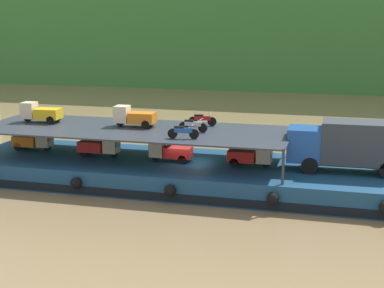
{
  "coord_description": "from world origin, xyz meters",
  "views": [
    {
      "loc": [
        9.51,
        -34.87,
        10.7
      ],
      "look_at": [
        0.18,
        0.0,
        2.7
      ],
      "focal_mm": 54.13,
      "sensor_mm": 36.0,
      "label": 1
    }
  ],
  "objects_px": {
    "mini_truck_upper_stern": "(40,112)",
    "motorcycle_upper_stbd": "(202,119)",
    "mini_truck_lower_stern": "(34,140)",
    "mini_truck_lower_mid": "(170,151)",
    "motorcycle_upper_centre": "(193,125)",
    "covered_lorry": "(349,144)",
    "mini_truck_upper_mid": "(134,117)",
    "cargo_barge": "(189,173)",
    "mini_truck_lower_aft": "(100,146)",
    "mini_truck_lower_fore": "(251,155)",
    "motorcycle_upper_port": "(183,132)"
  },
  "relations": [
    {
      "from": "mini_truck_lower_stern",
      "to": "mini_truck_lower_mid",
      "type": "relative_size",
      "value": 1.01
    },
    {
      "from": "mini_truck_upper_mid",
      "to": "motorcycle_upper_stbd",
      "type": "relative_size",
      "value": 1.46
    },
    {
      "from": "motorcycle_upper_port",
      "to": "mini_truck_lower_fore",
      "type": "bearing_deg",
      "value": 30.5
    },
    {
      "from": "mini_truck_lower_fore",
      "to": "motorcycle_upper_stbd",
      "type": "bearing_deg",
      "value": 149.92
    },
    {
      "from": "mini_truck_lower_fore",
      "to": "motorcycle_upper_port",
      "type": "distance_m",
      "value": 4.72
    },
    {
      "from": "covered_lorry",
      "to": "mini_truck_upper_stern",
      "type": "height_order",
      "value": "mini_truck_upper_stern"
    },
    {
      "from": "mini_truck_lower_stern",
      "to": "mini_truck_upper_stern",
      "type": "bearing_deg",
      "value": -5.34
    },
    {
      "from": "motorcycle_upper_port",
      "to": "mini_truck_upper_mid",
      "type": "bearing_deg",
      "value": 145.82
    },
    {
      "from": "motorcycle_upper_stbd",
      "to": "covered_lorry",
      "type": "bearing_deg",
      "value": -12.01
    },
    {
      "from": "mini_truck_lower_mid",
      "to": "motorcycle_upper_stbd",
      "type": "distance_m",
      "value": 3.25
    },
    {
      "from": "covered_lorry",
      "to": "mini_truck_upper_mid",
      "type": "xyz_separation_m",
      "value": [
        -13.84,
        0.51,
        1.0
      ]
    },
    {
      "from": "covered_lorry",
      "to": "mini_truck_upper_mid",
      "type": "distance_m",
      "value": 13.88
    },
    {
      "from": "mini_truck_lower_stern",
      "to": "motorcycle_upper_port",
      "type": "relative_size",
      "value": 1.46
    },
    {
      "from": "mini_truck_upper_mid",
      "to": "motorcycle_upper_centre",
      "type": "xyz_separation_m",
      "value": [
        4.2,
        -0.65,
        -0.26
      ]
    },
    {
      "from": "mini_truck_lower_mid",
      "to": "motorcycle_upper_port",
      "type": "height_order",
      "value": "motorcycle_upper_port"
    },
    {
      "from": "mini_truck_lower_aft",
      "to": "mini_truck_lower_fore",
      "type": "relative_size",
      "value": 1.0
    },
    {
      "from": "motorcycle_upper_port",
      "to": "motorcycle_upper_centre",
      "type": "relative_size",
      "value": 1.0
    },
    {
      "from": "mini_truck_lower_stern",
      "to": "motorcycle_upper_centre",
      "type": "height_order",
      "value": "motorcycle_upper_centre"
    },
    {
      "from": "mini_truck_lower_stern",
      "to": "motorcycle_upper_centre",
      "type": "bearing_deg",
      "value": -2.85
    },
    {
      "from": "covered_lorry",
      "to": "mini_truck_lower_fore",
      "type": "bearing_deg",
      "value": -179.02
    },
    {
      "from": "motorcycle_upper_stbd",
      "to": "mini_truck_upper_stern",
      "type": "bearing_deg",
      "value": -171.51
    },
    {
      "from": "mini_truck_upper_mid",
      "to": "mini_truck_lower_stern",
      "type": "bearing_deg",
      "value": -179.51
    },
    {
      "from": "cargo_barge",
      "to": "motorcycle_upper_port",
      "type": "xyz_separation_m",
      "value": [
        0.2,
        -2.15,
        3.18
      ]
    },
    {
      "from": "mini_truck_lower_fore",
      "to": "motorcycle_upper_centre",
      "type": "xyz_separation_m",
      "value": [
        -3.75,
        -0.04,
        1.74
      ]
    },
    {
      "from": "mini_truck_upper_stern",
      "to": "mini_truck_upper_mid",
      "type": "relative_size",
      "value": 1.01
    },
    {
      "from": "covered_lorry",
      "to": "mini_truck_lower_aft",
      "type": "height_order",
      "value": "covered_lorry"
    },
    {
      "from": "covered_lorry",
      "to": "mini_truck_lower_stern",
      "type": "relative_size",
      "value": 2.85
    },
    {
      "from": "mini_truck_lower_stern",
      "to": "mini_truck_lower_aft",
      "type": "height_order",
      "value": "same"
    },
    {
      "from": "cargo_barge",
      "to": "motorcycle_upper_centre",
      "type": "xyz_separation_m",
      "value": [
        0.23,
        0.03,
        3.18
      ]
    },
    {
      "from": "cargo_barge",
      "to": "motorcycle_upper_centre",
      "type": "distance_m",
      "value": 3.19
    },
    {
      "from": "mini_truck_lower_fore",
      "to": "motorcycle_upper_centre",
      "type": "relative_size",
      "value": 1.45
    },
    {
      "from": "cargo_barge",
      "to": "mini_truck_lower_aft",
      "type": "distance_m",
      "value": 6.43
    },
    {
      "from": "mini_truck_lower_mid",
      "to": "covered_lorry",
      "type": "bearing_deg",
      "value": 1.13
    },
    {
      "from": "cargo_barge",
      "to": "mini_truck_lower_stern",
      "type": "height_order",
      "value": "mini_truck_lower_stern"
    },
    {
      "from": "cargo_barge",
      "to": "covered_lorry",
      "type": "xyz_separation_m",
      "value": [
        9.86,
        0.17,
        2.44
      ]
    },
    {
      "from": "mini_truck_upper_stern",
      "to": "cargo_barge",
      "type": "bearing_deg",
      "value": -2.92
    },
    {
      "from": "mini_truck_lower_stern",
      "to": "mini_truck_lower_mid",
      "type": "height_order",
      "value": "same"
    },
    {
      "from": "mini_truck_upper_stern",
      "to": "motorcycle_upper_stbd",
      "type": "relative_size",
      "value": 1.47
    },
    {
      "from": "cargo_barge",
      "to": "mini_truck_lower_aft",
      "type": "height_order",
      "value": "mini_truck_lower_aft"
    },
    {
      "from": "mini_truck_lower_aft",
      "to": "mini_truck_upper_mid",
      "type": "relative_size",
      "value": 0.99
    },
    {
      "from": "mini_truck_lower_mid",
      "to": "motorcycle_upper_port",
      "type": "xyz_separation_m",
      "value": [
        1.48,
        -2.11,
        1.74
      ]
    },
    {
      "from": "mini_truck_lower_aft",
      "to": "motorcycle_upper_centre",
      "type": "xyz_separation_m",
      "value": [
        6.49,
        -0.1,
        1.74
      ]
    },
    {
      "from": "motorcycle_upper_centre",
      "to": "mini_truck_upper_mid",
      "type": "bearing_deg",
      "value": 171.23
    },
    {
      "from": "motorcycle_upper_centre",
      "to": "motorcycle_upper_stbd",
      "type": "xyz_separation_m",
      "value": [
        0.07,
        2.18,
        0.0
      ]
    },
    {
      "from": "mini_truck_upper_stern",
      "to": "motorcycle_upper_stbd",
      "type": "bearing_deg",
      "value": 8.49
    },
    {
      "from": "mini_truck_upper_stern",
      "to": "motorcycle_upper_centre",
      "type": "bearing_deg",
      "value": -2.7
    },
    {
      "from": "mini_truck_lower_aft",
      "to": "mini_truck_upper_stern",
      "type": "bearing_deg",
      "value": 174.74
    },
    {
      "from": "mini_truck_lower_stern",
      "to": "mini_truck_lower_fore",
      "type": "height_order",
      "value": "same"
    },
    {
      "from": "mini_truck_lower_mid",
      "to": "mini_truck_upper_mid",
      "type": "bearing_deg",
      "value": 164.93
    },
    {
      "from": "mini_truck_lower_stern",
      "to": "mini_truck_lower_mid",
      "type": "distance_m",
      "value": 10.24
    }
  ]
}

